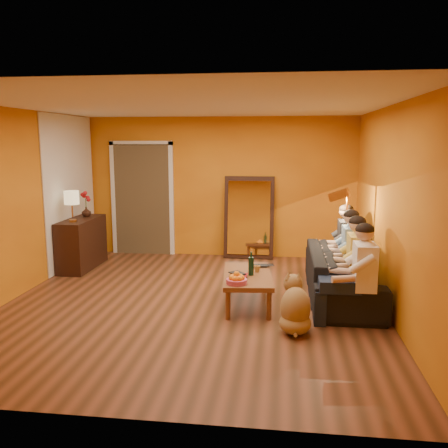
# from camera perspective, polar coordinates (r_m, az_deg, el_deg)

# --- Properties ---
(room_shell) EXTENTS (5.00, 5.50, 2.60)m
(room_shell) POSITION_cam_1_polar(r_m,az_deg,el_deg) (6.56, -3.18, 2.46)
(room_shell) COLOR brown
(room_shell) RESTS_ON ground
(white_accent) EXTENTS (0.02, 1.90, 2.58)m
(white_accent) POSITION_cam_1_polar(r_m,az_deg,el_deg) (8.63, -17.97, 3.78)
(white_accent) COLOR white
(white_accent) RESTS_ON wall_left
(doorway_recess) EXTENTS (1.06, 0.30, 2.10)m
(doorway_recess) POSITION_cam_1_polar(r_m,az_deg,el_deg) (9.31, -9.57, 2.99)
(doorway_recess) COLOR #3F2D19
(doorway_recess) RESTS_ON floor
(door_jamb_left) EXTENTS (0.08, 0.06, 2.20)m
(door_jamb_left) POSITION_cam_1_polar(r_m,az_deg,el_deg) (9.38, -13.12, 2.92)
(door_jamb_left) COLOR white
(door_jamb_left) RESTS_ON wall_back
(door_jamb_right) EXTENTS (0.08, 0.06, 2.20)m
(door_jamb_right) POSITION_cam_1_polar(r_m,az_deg,el_deg) (9.05, -6.32, 2.87)
(door_jamb_right) COLOR white
(door_jamb_right) RESTS_ON wall_back
(door_header) EXTENTS (1.22, 0.06, 0.08)m
(door_header) POSITION_cam_1_polar(r_m,az_deg,el_deg) (9.13, -9.98, 9.58)
(door_header) COLOR white
(door_header) RESTS_ON wall_back
(mirror_frame) EXTENTS (0.92, 0.27, 1.51)m
(mirror_frame) POSITION_cam_1_polar(r_m,az_deg,el_deg) (8.79, 3.02, 0.80)
(mirror_frame) COLOR #321710
(mirror_frame) RESTS_ON floor
(mirror_glass) EXTENTS (0.78, 0.21, 1.35)m
(mirror_glass) POSITION_cam_1_polar(r_m,az_deg,el_deg) (8.75, 3.00, 0.76)
(mirror_glass) COLOR white
(mirror_glass) RESTS_ON mirror_frame
(sideboard) EXTENTS (0.44, 1.18, 0.85)m
(sideboard) POSITION_cam_1_polar(r_m,az_deg,el_deg) (8.48, -16.73, -2.24)
(sideboard) COLOR #321710
(sideboard) RESTS_ON floor
(table_lamp) EXTENTS (0.24, 0.24, 0.51)m
(table_lamp) POSITION_cam_1_polar(r_m,az_deg,el_deg) (8.10, -17.81, 2.03)
(table_lamp) COLOR beige
(table_lamp) RESTS_ON sideboard
(sofa) EXTENTS (2.26, 0.88, 0.66)m
(sofa) POSITION_cam_1_polar(r_m,az_deg,el_deg) (6.81, 13.97, -5.88)
(sofa) COLOR black
(sofa) RESTS_ON floor
(coffee_table) EXTENTS (0.74, 1.28, 0.42)m
(coffee_table) POSITION_cam_1_polar(r_m,az_deg,el_deg) (6.36, 2.82, -7.85)
(coffee_table) COLOR brown
(coffee_table) RESTS_ON floor
(floor_lamp) EXTENTS (0.35, 0.31, 1.44)m
(floor_lamp) POSITION_cam_1_polar(r_m,az_deg,el_deg) (7.24, 14.41, -1.80)
(floor_lamp) COLOR #BA7A36
(floor_lamp) RESTS_ON floor
(dog) EXTENTS (0.39, 0.58, 0.67)m
(dog) POSITION_cam_1_polar(r_m,az_deg,el_deg) (5.51, 8.60, -9.43)
(dog) COLOR olive
(dog) RESTS_ON floor
(person_far_left) EXTENTS (0.70, 0.44, 1.22)m
(person_far_left) POSITION_cam_1_polar(r_m,az_deg,el_deg) (5.80, 16.51, -5.89)
(person_far_left) COLOR white
(person_far_left) RESTS_ON sofa
(person_mid_left) EXTENTS (0.70, 0.44, 1.22)m
(person_mid_left) POSITION_cam_1_polar(r_m,az_deg,el_deg) (6.33, 15.72, -4.55)
(person_mid_left) COLOR gold
(person_mid_left) RESTS_ON sofa
(person_mid_right) EXTENTS (0.70, 0.44, 1.22)m
(person_mid_right) POSITION_cam_1_polar(r_m,az_deg,el_deg) (6.86, 15.05, -3.41)
(person_mid_right) COLOR #7FA2C4
(person_mid_right) RESTS_ON sofa
(person_far_right) EXTENTS (0.70, 0.44, 1.22)m
(person_far_right) POSITION_cam_1_polar(r_m,az_deg,el_deg) (7.39, 14.48, -2.44)
(person_far_right) COLOR #2D2D31
(person_far_right) RESTS_ON sofa
(fruit_bowl) EXTENTS (0.26, 0.26, 0.16)m
(fruit_bowl) POSITION_cam_1_polar(r_m,az_deg,el_deg) (5.86, 1.53, -6.45)
(fruit_bowl) COLOR #C24468
(fruit_bowl) RESTS_ON coffee_table
(wine_bottle) EXTENTS (0.07, 0.07, 0.31)m
(wine_bottle) POSITION_cam_1_polar(r_m,az_deg,el_deg) (6.21, 3.28, -4.79)
(wine_bottle) COLOR black
(wine_bottle) RESTS_ON coffee_table
(tumbler) EXTENTS (0.09, 0.09, 0.08)m
(tumbler) POSITION_cam_1_polar(r_m,az_deg,el_deg) (6.40, 4.00, -5.40)
(tumbler) COLOR #B27F3F
(tumbler) RESTS_ON coffee_table
(laptop) EXTENTS (0.38, 0.28, 0.03)m
(laptop) POSITION_cam_1_polar(r_m,az_deg,el_deg) (6.62, 4.63, -5.13)
(laptop) COLOR black
(laptop) RESTS_ON coffee_table
(book_lower) EXTENTS (0.24, 0.27, 0.02)m
(book_lower) POSITION_cam_1_polar(r_m,az_deg,el_deg) (6.12, 1.01, -6.39)
(book_lower) COLOR #321710
(book_lower) RESTS_ON coffee_table
(book_mid) EXTENTS (0.19, 0.25, 0.02)m
(book_mid) POSITION_cam_1_polar(r_m,az_deg,el_deg) (6.13, 1.11, -6.19)
(book_mid) COLOR #B2141A
(book_mid) RESTS_ON book_lower
(book_upper) EXTENTS (0.24, 0.25, 0.02)m
(book_upper) POSITION_cam_1_polar(r_m,az_deg,el_deg) (6.10, 1.00, -6.07)
(book_upper) COLOR black
(book_upper) RESTS_ON book_mid
(vase) EXTENTS (0.16, 0.16, 0.17)m
(vase) POSITION_cam_1_polar(r_m,az_deg,el_deg) (8.62, -16.23, 1.41)
(vase) COLOR #321710
(vase) RESTS_ON sideboard
(flowers) EXTENTS (0.17, 0.17, 0.45)m
(flowers) POSITION_cam_1_polar(r_m,az_deg,el_deg) (8.59, -16.31, 3.13)
(flowers) COLOR #B2141A
(flowers) RESTS_ON vase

